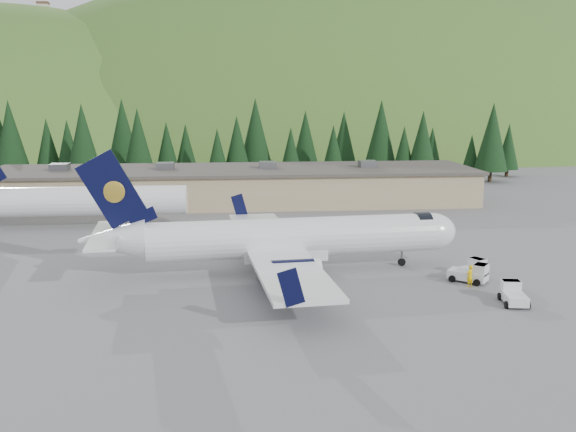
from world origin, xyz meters
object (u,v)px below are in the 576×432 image
Objects in this scene: airliner at (283,239)px; terminal_building at (234,185)px; baggage_tug_a at (472,269)px; baggage_tug_b at (471,274)px; second_airliner at (70,200)px; baggage_tug_c at (513,294)px; ramp_worker at (470,276)px.

airliner is 38.30m from terminal_building.
airliner reaches higher than baggage_tug_a.
second_airliner is at bearing -175.22° from baggage_tug_b.
baggage_tug_a is (40.39, -25.36, -2.61)m from second_airliner.
second_airliner is 52.40m from baggage_tug_c.
airliner reaches higher than baggage_tug_b.
second_airliner reaches higher than airliner.
terminal_building is (19.91, 16.00, -0.70)m from second_airliner.
terminal_building reaches higher than ramp_worker.
ramp_worker is at bearing -35.81° from second_airliner.
baggage_tug_b is 5.84m from baggage_tug_c.
baggage_tug_a is at bearing 107.15° from baggage_tug_b.
baggage_tug_b is at bearing 20.13° from baggage_tug_c.
baggage_tug_c is (1.12, -5.73, -0.04)m from baggage_tug_b.
terminal_building is at bearing -94.10° from ramp_worker.
baggage_tug_c is at bearing -36.97° from airliner.
second_airliner is 8.50× the size of baggage_tug_c.
baggage_tug_c is (0.49, -7.30, 0.01)m from baggage_tug_a.
baggage_tug_b is (39.77, -26.94, -2.56)m from second_airliner.
baggage_tug_b is at bearing -144.24° from ramp_worker.
baggage_tug_b is 1.09× the size of baggage_tug_c.
baggage_tug_a is at bearing -141.58° from ramp_worker.
airliner reaches higher than ramp_worker.
airliner is 16.73m from baggage_tug_b.
terminal_building reaches higher than baggage_tug_b.
terminal_building is 48.25m from ramp_worker.
airliner is 16.52m from ramp_worker.
ramp_worker is (39.12, -28.23, -2.37)m from second_airliner.
terminal_building is (-20.97, 48.67, 1.90)m from baggage_tug_c.
second_airliner reaches higher than baggage_tug_a.
baggage_tug_a is at bearing -32.13° from second_airliner.
second_airliner is at bearing 60.44° from baggage_tug_c.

